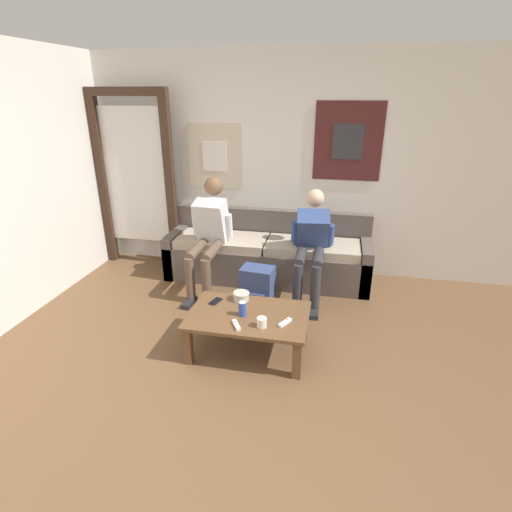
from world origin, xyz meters
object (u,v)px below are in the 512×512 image
object	(u,v)px
ceramic_bowl	(241,296)
game_controller_near_left	(285,323)
person_seated_adult	(209,231)
pillar_candle	(262,322)
person_seated_teen	(311,241)
backpack	(257,290)
coffee_table	(248,320)
game_controller_near_right	(236,325)
cell_phone	(216,301)
couch	(268,255)
drink_can_blue	(242,309)

from	to	relation	value
ceramic_bowl	game_controller_near_left	world-z (taller)	ceramic_bowl
person_seated_adult	pillar_candle	xyz separation A→B (m)	(0.85, -1.31, -0.27)
person_seated_teen	backpack	world-z (taller)	person_seated_teen
coffee_table	game_controller_near_left	xyz separation A→B (m)	(0.32, -0.09, 0.07)
game_controller_near_right	cell_phone	xyz separation A→B (m)	(-0.28, 0.35, -0.01)
couch	ceramic_bowl	bearing A→B (deg)	-90.65
ceramic_bowl	couch	bearing A→B (deg)	89.35
coffee_table	person_seated_adult	xyz separation A→B (m)	(-0.70, 1.14, 0.37)
pillar_candle	game_controller_near_left	world-z (taller)	pillar_candle
game_controller_near_left	person_seated_adult	bearing A→B (deg)	129.79
ceramic_bowl	drink_can_blue	xyz separation A→B (m)	(0.07, -0.26, 0.02)
ceramic_bowl	cell_phone	distance (m)	0.23
person_seated_teen	game_controller_near_left	distance (m)	1.31
coffee_table	ceramic_bowl	xyz separation A→B (m)	(-0.12, 0.23, 0.10)
couch	ceramic_bowl	distance (m)	1.29
person_seated_adult	drink_can_blue	bearing A→B (deg)	-60.61
person_seated_adult	couch	bearing A→B (deg)	31.46
backpack	game_controller_near_left	world-z (taller)	backpack
coffee_table	backpack	world-z (taller)	backpack
coffee_table	backpack	bearing A→B (deg)	95.67
couch	game_controller_near_left	bearing A→B (deg)	-75.04
ceramic_bowl	pillar_candle	distance (m)	0.48
drink_can_blue	cell_phone	bearing A→B (deg)	148.78
person_seated_adult	game_controller_near_left	size ratio (longest dim) A/B	8.58
person_seated_adult	cell_phone	bearing A→B (deg)	-69.64
person_seated_adult	backpack	bearing A→B (deg)	-33.62
couch	cell_phone	world-z (taller)	couch
couch	ceramic_bowl	xyz separation A→B (m)	(-0.01, -1.28, 0.12)
coffee_table	person_seated_adult	distance (m)	1.39
person_seated_adult	backpack	xyz separation A→B (m)	(0.63, -0.42, -0.45)
couch	coffee_table	xyz separation A→B (m)	(0.10, -1.51, 0.02)
ceramic_bowl	cell_phone	xyz separation A→B (m)	(-0.22, -0.08, -0.04)
coffee_table	backpack	size ratio (longest dim) A/B	2.20
game_controller_near_right	cell_phone	world-z (taller)	game_controller_near_right
coffee_table	person_seated_teen	distance (m)	1.30
ceramic_bowl	game_controller_near_right	world-z (taller)	ceramic_bowl
coffee_table	game_controller_near_right	bearing A→B (deg)	-104.29
backpack	drink_can_blue	world-z (taller)	drink_can_blue
ceramic_bowl	game_controller_near_right	distance (m)	0.44
backpack	couch	bearing A→B (deg)	92.33
coffee_table	pillar_candle	size ratio (longest dim) A/B	11.01
person_seated_teen	pillar_candle	xyz separation A→B (m)	(-0.28, -1.36, -0.22)
backpack	drink_can_blue	distance (m)	0.78
person_seated_teen	ceramic_bowl	bearing A→B (deg)	-119.53
backpack	pillar_candle	world-z (taller)	backpack
pillar_candle	person_seated_teen	bearing A→B (deg)	78.49
pillar_candle	game_controller_near_left	bearing A→B (deg)	23.98
drink_can_blue	game_controller_near_left	bearing A→B (deg)	-9.61
game_controller_near_right	cell_phone	size ratio (longest dim) A/B	0.95
pillar_candle	drink_can_blue	size ratio (longest dim) A/B	0.74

